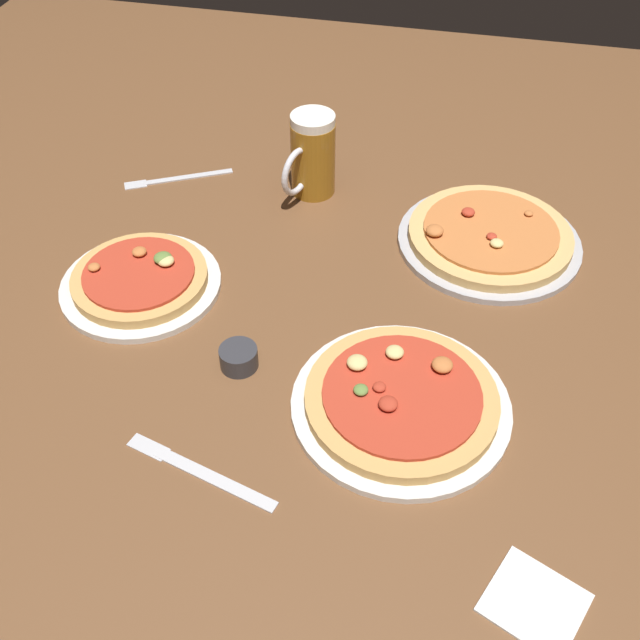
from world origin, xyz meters
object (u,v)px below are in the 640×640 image
(pizza_plate_side, at_px, (140,280))
(beer_mug_dark, at_px, (312,156))
(fork_left, at_px, (176,178))
(pizza_plate_far, at_px, (489,237))
(napkin_folded, at_px, (535,602))
(knife_right, at_px, (199,471))
(ramekin_sauce, at_px, (239,358))
(pizza_plate_near, at_px, (401,401))

(pizza_plate_side, xyz_separation_m, beer_mug_dark, (0.22, 0.35, 0.07))
(fork_left, bearing_deg, pizza_plate_far, -6.52)
(beer_mug_dark, bearing_deg, pizza_plate_far, -14.73)
(pizza_plate_side, distance_m, fork_left, 0.33)
(napkin_folded, relative_size, knife_right, 0.46)
(beer_mug_dark, relative_size, knife_right, 0.71)
(beer_mug_dark, height_order, knife_right, beer_mug_dark)
(pizza_plate_far, xyz_separation_m, napkin_folded, (0.10, -0.68, -0.01))
(pizza_plate_far, bearing_deg, ramekin_sauce, -132.55)
(fork_left, bearing_deg, knife_right, -66.73)
(beer_mug_dark, height_order, fork_left, beer_mug_dark)
(pizza_plate_near, xyz_separation_m, beer_mug_dark, (-0.25, 0.51, 0.07))
(pizza_plate_near, bearing_deg, napkin_folded, -52.47)
(beer_mug_dark, distance_m, knife_right, 0.69)
(beer_mug_dark, bearing_deg, ramekin_sauce, -90.22)
(pizza_plate_near, height_order, napkin_folded, pizza_plate_near)
(beer_mug_dark, bearing_deg, fork_left, -175.80)
(napkin_folded, distance_m, fork_left, 1.05)
(pizza_plate_far, xyz_separation_m, pizza_plate_side, (-0.58, -0.25, -0.00))
(pizza_plate_side, distance_m, ramekin_sauce, 0.26)
(pizza_plate_far, relative_size, ramekin_sauce, 5.61)
(pizza_plate_near, relative_size, fork_left, 1.58)
(napkin_folded, distance_m, knife_right, 0.46)
(ramekin_sauce, height_order, napkin_folded, ramekin_sauce)
(fork_left, distance_m, knife_right, 0.72)
(pizza_plate_near, relative_size, beer_mug_dark, 1.95)
(beer_mug_dark, xyz_separation_m, napkin_folded, (0.45, -0.77, -0.08))
(ramekin_sauce, distance_m, napkin_folded, 0.54)
(pizza_plate_near, bearing_deg, ramekin_sauce, 173.64)
(pizza_plate_near, xyz_separation_m, ramekin_sauce, (-0.26, 0.03, 0.00))
(pizza_plate_far, bearing_deg, napkin_folded, -81.82)
(pizza_plate_side, height_order, ramekin_sauce, pizza_plate_side)
(knife_right, bearing_deg, ramekin_sauce, 91.53)
(pizza_plate_far, relative_size, beer_mug_dark, 2.02)
(pizza_plate_far, bearing_deg, knife_right, -120.83)
(pizza_plate_far, height_order, napkin_folded, pizza_plate_far)
(pizza_plate_side, height_order, napkin_folded, pizza_plate_side)
(pizza_plate_far, relative_size, napkin_folded, 3.08)
(beer_mug_dark, height_order, ramekin_sauce, beer_mug_dark)
(pizza_plate_far, xyz_separation_m, fork_left, (-0.64, 0.07, -0.01))
(pizza_plate_side, xyz_separation_m, napkin_folded, (0.67, -0.42, -0.01))
(pizza_plate_far, height_order, ramekin_sauce, pizza_plate_far)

